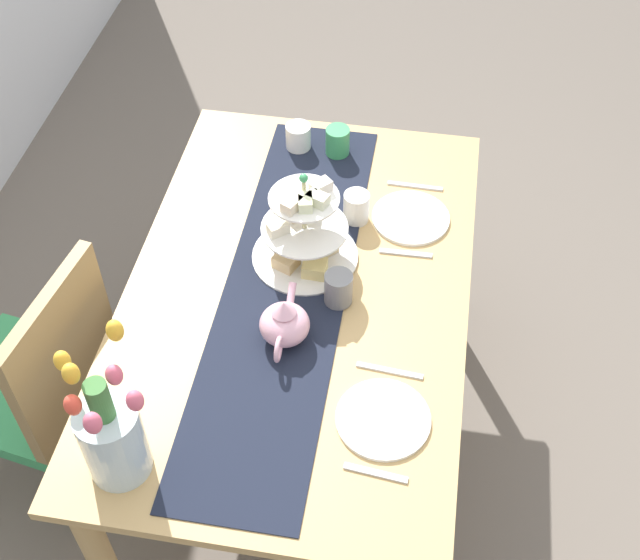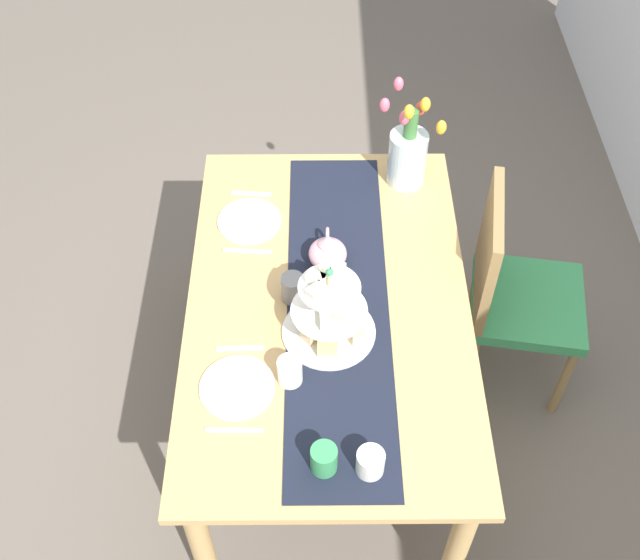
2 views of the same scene
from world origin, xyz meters
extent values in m
plane|color=#6B6056|center=(0.00, 0.00, 0.00)|extent=(8.00, 8.00, 0.00)
cube|color=tan|center=(0.00, 0.00, 0.73)|extent=(1.49, 0.93, 0.03)
cylinder|color=tan|center=(-0.68, -0.40, 0.36)|extent=(0.07, 0.07, 0.72)
cylinder|color=tan|center=(0.68, -0.40, 0.36)|extent=(0.07, 0.07, 0.72)
cylinder|color=tan|center=(-0.68, 0.40, 0.36)|extent=(0.07, 0.07, 0.72)
cylinder|color=tan|center=(0.68, 0.40, 0.36)|extent=(0.07, 0.07, 0.72)
cylinder|color=olive|center=(-0.04, 0.92, 0.21)|extent=(0.04, 0.04, 0.41)
cylinder|color=olive|center=(-0.39, 0.97, 0.21)|extent=(0.04, 0.04, 0.41)
cylinder|color=olive|center=(-0.10, 0.56, 0.21)|extent=(0.04, 0.04, 0.41)
cylinder|color=olive|center=(-0.45, 0.62, 0.21)|extent=(0.04, 0.04, 0.41)
cube|color=#389356|center=(-0.24, 0.77, 0.43)|extent=(0.48, 0.48, 0.05)
cube|color=olive|center=(-0.27, 0.58, 0.69)|extent=(0.42, 0.10, 0.45)
cube|color=black|center=(0.00, 0.03, 0.75)|extent=(1.41, 0.33, 0.00)
cylinder|color=beige|center=(0.12, 0.00, 0.89)|extent=(0.01, 0.01, 0.28)
cylinder|color=white|center=(0.12, 0.00, 0.75)|extent=(0.30, 0.30, 0.01)
cylinder|color=white|center=(0.12, 0.00, 0.86)|extent=(0.24, 0.24, 0.01)
cylinder|color=white|center=(0.12, 0.00, 0.97)|extent=(0.19, 0.19, 0.01)
cube|color=#EBCE7E|center=(0.20, -0.01, 0.78)|extent=(0.06, 0.07, 0.04)
cube|color=beige|center=(0.15, 0.08, 0.78)|extent=(0.07, 0.07, 0.05)
cube|color=#E1BC83|center=(0.07, 0.05, 0.77)|extent=(0.08, 0.08, 0.04)
cube|color=#E9D381|center=(0.06, -0.04, 0.78)|extent=(0.06, 0.07, 0.04)
cube|color=#D2B98A|center=(0.15, -0.06, 0.78)|extent=(0.07, 0.07, 0.05)
cube|color=beige|center=(0.18, -0.01, 0.88)|extent=(0.06, 0.04, 0.03)
cube|color=#F4DEC3|center=(0.16, 0.04, 0.88)|extent=(0.06, 0.07, 0.03)
cube|color=#F4E9CB|center=(0.09, 0.07, 0.88)|extent=(0.06, 0.07, 0.03)
cube|color=beige|center=(0.07, 0.02, 0.99)|extent=(0.07, 0.06, 0.03)
cube|color=beige|center=(0.09, -0.01, 0.99)|extent=(0.06, 0.05, 0.03)
cube|color=beige|center=(0.10, -0.04, 0.99)|extent=(0.05, 0.07, 0.03)
cube|color=silver|center=(0.15, -0.04, 0.99)|extent=(0.07, 0.06, 0.03)
sphere|color=#389356|center=(0.12, 0.00, 1.04)|extent=(0.02, 0.02, 0.02)
ellipsoid|color=#E5A8BC|center=(-0.17, 0.00, 0.80)|extent=(0.13, 0.13, 0.10)
cone|color=#E5A8BC|center=(-0.17, 0.00, 0.87)|extent=(0.06, 0.06, 0.04)
cylinder|color=#E5A8BC|center=(-0.08, 0.00, 0.81)|extent=(0.07, 0.02, 0.06)
torus|color=#E5A8BC|center=(-0.25, 0.00, 0.80)|extent=(0.07, 0.01, 0.07)
cylinder|color=silver|center=(-0.60, 0.30, 0.85)|extent=(0.14, 0.14, 0.21)
cylinder|color=#3D7538|center=(-0.60, 0.30, 1.01)|extent=(0.05, 0.05, 0.12)
ellipsoid|color=yellow|center=(-0.50, 0.27, 1.13)|extent=(0.04, 0.04, 0.06)
ellipsoid|color=yellow|center=(-0.53, 0.40, 1.04)|extent=(0.04, 0.04, 0.06)
ellipsoid|color=yellow|center=(-0.59, 0.34, 1.10)|extent=(0.04, 0.04, 0.06)
ellipsoid|color=#EF4C38|center=(-0.64, 0.33, 1.05)|extent=(0.04, 0.04, 0.06)
ellipsoid|color=#E5607A|center=(-0.70, 0.25, 1.10)|extent=(0.04, 0.04, 0.06)
ellipsoid|color=#E5607A|center=(-0.62, 0.20, 1.07)|extent=(0.04, 0.04, 0.06)
ellipsoid|color=#E5607A|center=(-0.56, 0.27, 1.06)|extent=(0.04, 0.04, 0.06)
cylinder|color=white|center=(0.60, 0.11, 0.79)|extent=(0.08, 0.08, 0.08)
cylinder|color=white|center=(-0.38, -0.28, 0.75)|extent=(0.23, 0.23, 0.01)
cube|color=silver|center=(-0.52, -0.28, 0.75)|extent=(0.03, 0.15, 0.01)
cube|color=silver|center=(-0.23, -0.28, 0.75)|extent=(0.03, 0.17, 0.01)
cylinder|color=white|center=(0.33, -0.28, 0.75)|extent=(0.23, 0.23, 0.01)
cube|color=silver|center=(0.18, -0.28, 0.75)|extent=(0.02, 0.15, 0.01)
cube|color=silver|center=(0.47, -0.28, 0.75)|extent=(0.02, 0.17, 0.01)
cylinder|color=slate|center=(-0.02, -0.12, 0.80)|extent=(0.08, 0.08, 0.09)
cylinder|color=white|center=(0.30, -0.12, 0.79)|extent=(0.08, 0.08, 0.09)
cylinder|color=#389356|center=(0.59, -0.02, 0.79)|extent=(0.08, 0.08, 0.09)
camera|label=1|loc=(-1.46, -0.31, 2.45)|focal=46.66mm
camera|label=2|loc=(1.60, -0.04, 2.75)|focal=43.71mm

